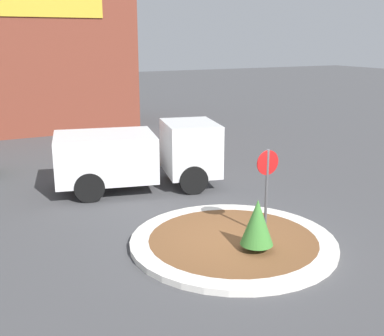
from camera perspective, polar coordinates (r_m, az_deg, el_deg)
name	(u,v)px	position (r m, az deg, el deg)	size (l,w,h in m)	color
ground_plane	(233,244)	(12.06, 4.85, -9.00)	(120.00, 120.00, 0.00)	#474749
traffic_island	(233,241)	(12.03, 4.86, -8.67)	(5.07, 5.07, 0.15)	silver
stop_sign	(267,180)	(11.83, 8.87, -1.38)	(0.61, 0.07, 2.34)	#4C4C51
island_shrub	(257,222)	(11.19, 7.74, -6.38)	(0.77, 0.77, 1.23)	brown
utility_truck	(138,154)	(16.18, -6.41, 1.66)	(5.74, 3.51, 2.17)	white
storefront_building	(8,64)	(28.41, -21.00, 11.49)	(12.79, 6.07, 7.17)	brown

